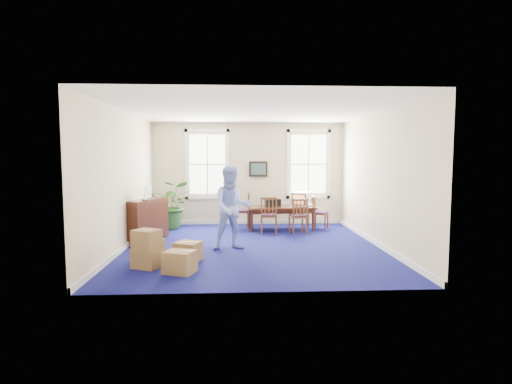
{
  "coord_description": "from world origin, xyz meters",
  "views": [
    {
      "loc": [
        -0.39,
        -9.36,
        2.12
      ],
      "look_at": [
        0.1,
        0.6,
        1.25
      ],
      "focal_mm": 28.0,
      "sensor_mm": 36.0,
      "label": 1
    }
  ],
  "objects_px": {
    "conference_table": "(281,218)",
    "potted_plant": "(171,205)",
    "credenza": "(148,221)",
    "cardboard_boxes": "(158,246)",
    "man": "(232,208)",
    "crt_tv": "(300,199)",
    "chair_near_left": "(269,215)"
  },
  "relations": [
    {
      "from": "chair_near_left",
      "to": "potted_plant",
      "type": "xyz_separation_m",
      "value": [
        -2.84,
        0.94,
        0.2
      ]
    },
    {
      "from": "chair_near_left",
      "to": "cardboard_boxes",
      "type": "relative_size",
      "value": 0.76
    },
    {
      "from": "conference_table",
      "to": "potted_plant",
      "type": "xyz_separation_m",
      "value": [
        -3.24,
        0.26,
        0.38
      ]
    },
    {
      "from": "crt_tv",
      "to": "man",
      "type": "xyz_separation_m",
      "value": [
        -1.99,
        -2.55,
        0.08
      ]
    },
    {
      "from": "credenza",
      "to": "cardboard_boxes",
      "type": "distance_m",
      "value": 2.44
    },
    {
      "from": "crt_tv",
      "to": "potted_plant",
      "type": "relative_size",
      "value": 0.34
    },
    {
      "from": "conference_table",
      "to": "chair_near_left",
      "type": "relative_size",
      "value": 1.93
    },
    {
      "from": "cardboard_boxes",
      "to": "chair_near_left",
      "type": "bearing_deg",
      "value": 52.92
    },
    {
      "from": "crt_tv",
      "to": "man",
      "type": "height_order",
      "value": "man"
    },
    {
      "from": "cardboard_boxes",
      "to": "potted_plant",
      "type": "bearing_deg",
      "value": 95.61
    },
    {
      "from": "man",
      "to": "chair_near_left",
      "type": "bearing_deg",
      "value": 50.92
    },
    {
      "from": "man",
      "to": "potted_plant",
      "type": "height_order",
      "value": "man"
    },
    {
      "from": "conference_table",
      "to": "man",
      "type": "bearing_deg",
      "value": -122.61
    },
    {
      "from": "conference_table",
      "to": "crt_tv",
      "type": "xyz_separation_m",
      "value": [
        0.59,
        0.05,
        0.54
      ]
    },
    {
      "from": "man",
      "to": "potted_plant",
      "type": "xyz_separation_m",
      "value": [
        -1.84,
        2.76,
        -0.25
      ]
    },
    {
      "from": "conference_table",
      "to": "potted_plant",
      "type": "distance_m",
      "value": 3.28
    },
    {
      "from": "crt_tv",
      "to": "credenza",
      "type": "height_order",
      "value": "crt_tv"
    },
    {
      "from": "chair_near_left",
      "to": "credenza",
      "type": "bearing_deg",
      "value": 20.33
    },
    {
      "from": "conference_table",
      "to": "cardboard_boxes",
      "type": "distance_m",
      "value": 4.82
    },
    {
      "from": "chair_near_left",
      "to": "man",
      "type": "relative_size",
      "value": 0.54
    },
    {
      "from": "chair_near_left",
      "to": "credenza",
      "type": "xyz_separation_m",
      "value": [
        -3.14,
        -0.88,
        0.0
      ]
    },
    {
      "from": "credenza",
      "to": "potted_plant",
      "type": "relative_size",
      "value": 0.93
    },
    {
      "from": "conference_table",
      "to": "crt_tv",
      "type": "bearing_deg",
      "value": 1.01
    },
    {
      "from": "conference_table",
      "to": "man",
      "type": "relative_size",
      "value": 1.04
    },
    {
      "from": "crt_tv",
      "to": "chair_near_left",
      "type": "xyz_separation_m",
      "value": [
        -1.0,
        -0.73,
        -0.37
      ]
    },
    {
      "from": "conference_table",
      "to": "crt_tv",
      "type": "relative_size",
      "value": 4.07
    },
    {
      "from": "credenza",
      "to": "conference_table",
      "type": "bearing_deg",
      "value": 45.96
    },
    {
      "from": "man",
      "to": "credenza",
      "type": "relative_size",
      "value": 1.45
    },
    {
      "from": "potted_plant",
      "to": "crt_tv",
      "type": "bearing_deg",
      "value": -3.14
    },
    {
      "from": "cardboard_boxes",
      "to": "crt_tv",
      "type": "bearing_deg",
      "value": 48.98
    },
    {
      "from": "crt_tv",
      "to": "credenza",
      "type": "xyz_separation_m",
      "value": [
        -4.14,
        -1.61,
        -0.36
      ]
    },
    {
      "from": "credenza",
      "to": "potted_plant",
      "type": "distance_m",
      "value": 1.85
    }
  ]
}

